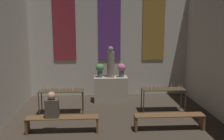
% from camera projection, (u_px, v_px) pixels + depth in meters
% --- Properties ---
extents(wall_back, '(6.83, 0.16, 4.72)m').
position_uv_depth(wall_back, '(109.00, 39.00, 10.42)').
color(wall_back, beige).
rests_on(wall_back, ground_plane).
extents(altar, '(1.30, 0.63, 0.97)m').
position_uv_depth(altar, '(111.00, 89.00, 9.80)').
color(altar, '#ADA38E').
rests_on(altar, ground_plane).
extents(statue, '(0.29, 0.29, 1.20)m').
position_uv_depth(statue, '(111.00, 63.00, 9.62)').
color(statue, gray).
rests_on(statue, altar).
extents(flower_vase_left, '(0.31, 0.31, 0.52)m').
position_uv_depth(flower_vase_left, '(100.00, 69.00, 9.63)').
color(flower_vase_left, '#4C5666').
rests_on(flower_vase_left, altar).
extents(flower_vase_right, '(0.31, 0.31, 0.52)m').
position_uv_depth(flower_vase_right, '(122.00, 69.00, 9.69)').
color(flower_vase_right, '#4C5666').
rests_on(flower_vase_right, altar).
extents(candle_rack_left, '(1.49, 0.49, 0.99)m').
position_uv_depth(candle_rack_left, '(61.00, 93.00, 8.38)').
color(candle_rack_left, '#473823').
rests_on(candle_rack_left, ground_plane).
extents(candle_rack_right, '(1.49, 0.49, 0.99)m').
position_uv_depth(candle_rack_right, '(163.00, 91.00, 8.59)').
color(candle_rack_right, '#473823').
rests_on(candle_rack_right, ground_plane).
extents(pew_back_left, '(2.00, 0.36, 0.45)m').
position_uv_depth(pew_back_left, '(62.00, 121.00, 6.93)').
color(pew_back_left, brown).
rests_on(pew_back_left, ground_plane).
extents(pew_back_right, '(2.00, 0.36, 0.45)m').
position_uv_depth(pew_back_right, '(169.00, 119.00, 7.12)').
color(pew_back_right, brown).
rests_on(pew_back_right, ground_plane).
extents(person_seated, '(0.36, 0.24, 0.72)m').
position_uv_depth(person_seated, '(52.00, 106.00, 6.84)').
color(person_seated, '#4C4238').
rests_on(person_seated, pew_back_left).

